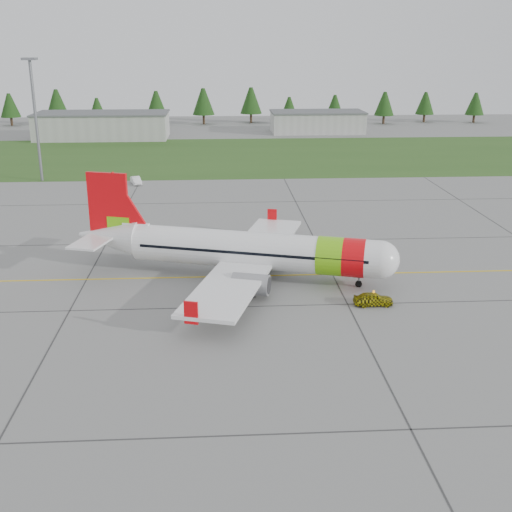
{
  "coord_description": "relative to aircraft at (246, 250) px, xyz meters",
  "views": [
    {
      "loc": [
        -1.59,
        -53.46,
        22.62
      ],
      "look_at": [
        1.89,
        4.37,
        3.36
      ],
      "focal_mm": 45.0,
      "sensor_mm": 36.0,
      "label": 1
    }
  ],
  "objects": [
    {
      "name": "taxi_guideline",
      "position": [
        -1.11,
        0.4,
        -2.9
      ],
      "size": [
        120.0,
        0.25,
        0.02
      ],
      "primitive_type": "cube",
      "color": "gold",
      "rests_on": "ground"
    },
    {
      "name": "ground",
      "position": [
        -1.11,
        -7.6,
        -2.92
      ],
      "size": [
        320.0,
        320.0,
        0.0
      ],
      "primitive_type": "plane",
      "color": "gray",
      "rests_on": "ground"
    },
    {
      "name": "aircraft",
      "position": [
        0.0,
        0.0,
        0.0
      ],
      "size": [
        32.52,
        30.73,
        10.11
      ],
      "rotation": [
        0.0,
        0.0,
        -0.3
      ],
      "color": "white",
      "rests_on": "ground"
    },
    {
      "name": "floodlight_mast",
      "position": [
        -33.11,
        50.4,
        7.08
      ],
      "size": [
        0.5,
        0.5,
        20.0
      ],
      "primitive_type": "cylinder",
      "color": "slate",
      "rests_on": "ground"
    },
    {
      "name": "hangar_west",
      "position": [
        -31.11,
        102.4,
        0.08
      ],
      "size": [
        32.0,
        14.0,
        6.0
      ],
      "primitive_type": "cube",
      "color": "#A8A8A3",
      "rests_on": "ground"
    },
    {
      "name": "grass_strip",
      "position": [
        -1.11,
        74.4,
        -2.9
      ],
      "size": [
        320.0,
        50.0,
        0.03
      ],
      "primitive_type": "cube",
      "color": "#30561E",
      "rests_on": "ground"
    },
    {
      "name": "hangar_east",
      "position": [
        23.89,
        110.4,
        -0.32
      ],
      "size": [
        24.0,
        12.0,
        5.2
      ],
      "primitive_type": "cube",
      "color": "#A8A8A3",
      "rests_on": "ground"
    },
    {
      "name": "service_van",
      "position": [
        -16.52,
        46.5,
        -0.98
      ],
      "size": [
        1.68,
        1.63,
        3.88
      ],
      "primitive_type": "imported",
      "rotation": [
        0.0,
        0.0,
        0.31
      ],
      "color": "white",
      "rests_on": "ground"
    },
    {
      "name": "follow_me_car",
      "position": [
        11.15,
        -7.94,
        -1.14
      ],
      "size": [
        1.22,
        1.44,
        3.56
      ],
      "primitive_type": "imported",
      "rotation": [
        0.0,
        0.0,
        1.57
      ],
      "color": "#D0C50B",
      "rests_on": "ground"
    },
    {
      "name": "treeline",
      "position": [
        -1.11,
        130.4,
        2.08
      ],
      "size": [
        160.0,
        8.0,
        10.0
      ],
      "primitive_type": null,
      "color": "#1C3F14",
      "rests_on": "ground"
    }
  ]
}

